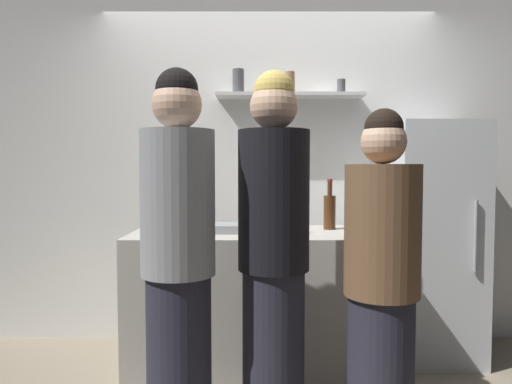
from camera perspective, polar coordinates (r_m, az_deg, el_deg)
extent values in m
cube|color=white|center=(3.69, 1.47, 2.56)|extent=(4.80, 0.10, 2.60)
cube|color=silver|center=(3.58, 4.05, 11.47)|extent=(1.08, 0.22, 0.02)
cylinder|color=#4C4C51|center=(3.59, -2.15, 13.10)|extent=(0.09, 0.09, 0.18)
cylinder|color=olive|center=(3.59, 4.05, 12.92)|extent=(0.08, 0.08, 0.16)
cylinder|color=#4C4C51|center=(3.64, 10.16, 12.33)|extent=(0.06, 0.06, 0.11)
cube|color=silver|center=(3.55, 20.26, -5.49)|extent=(0.58, 0.60, 1.63)
cylinder|color=#99999E|center=(3.30, 24.82, -4.77)|extent=(0.02, 0.02, 0.45)
cube|color=#B7B2A8|center=(3.08, 0.00, -13.35)|extent=(1.55, 0.68, 0.92)
cube|color=gray|center=(2.98, -2.93, -4.33)|extent=(0.34, 0.24, 0.05)
cylinder|color=#B2B2B7|center=(2.86, 3.82, -3.92)|extent=(0.11, 0.11, 0.12)
cylinder|color=silver|center=(2.83, 3.92, -2.66)|extent=(0.01, 0.01, 0.18)
cylinder|color=silver|center=(2.84, 3.87, -2.54)|extent=(0.02, 0.01, 0.19)
cylinder|color=silver|center=(2.85, 3.69, -2.86)|extent=(0.01, 0.02, 0.16)
cylinder|color=silver|center=(2.85, 4.00, -2.64)|extent=(0.01, 0.02, 0.18)
cylinder|color=silver|center=(2.83, 3.98, -2.94)|extent=(0.02, 0.01, 0.15)
cylinder|color=silver|center=(2.86, 3.68, -2.58)|extent=(0.04, 0.02, 0.18)
cylinder|color=black|center=(2.91, 12.76, -2.76)|extent=(0.07, 0.07, 0.23)
cylinder|color=black|center=(2.90, 12.80, 0.51)|extent=(0.03, 0.03, 0.10)
cylinder|color=gold|center=(2.90, 12.81, 1.65)|extent=(0.03, 0.03, 0.02)
cylinder|color=#B2BFB2|center=(3.09, -7.96, -2.54)|extent=(0.08, 0.08, 0.22)
cylinder|color=#B2BFB2|center=(3.08, -7.98, 0.28)|extent=(0.03, 0.03, 0.09)
cylinder|color=#333333|center=(3.08, -7.99, 1.26)|extent=(0.04, 0.04, 0.02)
cylinder|color=#472814|center=(3.13, 8.80, -2.44)|extent=(0.08, 0.08, 0.22)
cylinder|color=#472814|center=(3.12, 8.82, 0.40)|extent=(0.03, 0.03, 0.09)
cylinder|color=maroon|center=(3.12, 8.83, 1.39)|extent=(0.04, 0.04, 0.02)
cylinder|color=silver|center=(3.04, 1.92, -2.91)|extent=(0.09, 0.09, 0.18)
cylinder|color=silver|center=(3.03, 1.93, -0.93)|extent=(0.05, 0.05, 0.03)
cylinder|color=blue|center=(3.03, 1.93, -0.52)|extent=(0.05, 0.05, 0.02)
cylinder|color=#262633|center=(2.37, -9.21, -19.64)|extent=(0.30, 0.30, 0.84)
cylinder|color=gray|center=(2.19, -9.37, -1.27)|extent=(0.34, 0.34, 0.66)
sphere|color=#D8AD8C|center=(2.20, -9.47, 10.31)|extent=(0.23, 0.23, 0.23)
sphere|color=black|center=(2.21, -9.49, 12.06)|extent=(0.19, 0.19, 0.19)
cylinder|color=#262633|center=(2.40, 14.67, -20.54)|extent=(0.30, 0.30, 0.75)
cylinder|color=brown|center=(2.22, 14.90, -4.44)|extent=(0.34, 0.34, 0.59)
sphere|color=#D8AD8C|center=(2.20, 15.04, 5.87)|extent=(0.20, 0.20, 0.20)
sphere|color=black|center=(2.21, 15.06, 7.45)|extent=(0.17, 0.17, 0.17)
cylinder|color=#262633|center=(2.43, 2.09, -18.97)|extent=(0.30, 0.30, 0.84)
cylinder|color=black|center=(2.26, 2.13, -0.99)|extent=(0.34, 0.34, 0.66)
sphere|color=#D8AD8C|center=(2.27, 2.15, 10.30)|extent=(0.23, 0.23, 0.23)
sphere|color=#D8B759|center=(2.28, 2.15, 12.00)|extent=(0.19, 0.19, 0.19)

